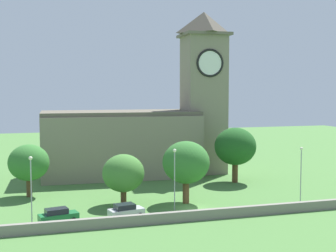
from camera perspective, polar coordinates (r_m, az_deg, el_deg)
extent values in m
plane|color=#477538|center=(75.40, -0.73, -7.29)|extent=(200.00, 200.00, 0.00)
cube|color=gray|center=(83.65, -5.83, -2.37)|extent=(27.95, 13.52, 10.87)
cube|color=#5C5547|center=(83.15, -5.86, 1.59)|extent=(27.90, 12.55, 0.70)
cube|color=gray|center=(86.51, 4.36, 2.58)|extent=(7.53, 7.53, 25.05)
cube|color=#675F4F|center=(87.02, 4.41, 11.02)|extent=(8.74, 8.74, 0.50)
pyramid|color=#484338|center=(87.30, 4.42, 12.47)|extent=(7.91, 7.91, 3.94)
cylinder|color=white|center=(83.13, 5.16, 7.68)|extent=(4.59, 0.36, 4.59)
torus|color=black|center=(83.13, 5.16, 7.68)|extent=(5.01, 0.67, 5.00)
cylinder|color=white|center=(87.76, 6.67, 7.50)|extent=(0.36, 4.59, 4.59)
torus|color=black|center=(87.76, 6.67, 7.50)|extent=(0.67, 5.01, 5.00)
cube|color=gray|center=(56.52, 4.96, -10.71)|extent=(51.70, 0.70, 1.23)
cube|color=#1E6B38|center=(56.39, -13.24, -10.75)|extent=(4.73, 2.64, 0.79)
cube|color=#1E232B|center=(56.16, -13.47, -10.08)|extent=(2.76, 2.02, 0.62)
cylinder|color=black|center=(57.70, -11.98, -10.78)|extent=(0.68, 0.44, 0.63)
cylinder|color=black|center=(56.09, -11.47, -11.22)|extent=(0.68, 0.44, 0.63)
cylinder|color=black|center=(56.96, -14.97, -11.04)|extent=(0.68, 0.44, 0.63)
cylinder|color=black|center=(55.32, -14.53, -11.50)|extent=(0.68, 0.44, 0.63)
cube|color=silver|center=(57.35, -5.13, -10.41)|extent=(4.46, 2.66, 0.77)
cube|color=#1E232B|center=(57.10, -5.33, -9.76)|extent=(2.61, 2.08, 0.61)
cylinder|color=black|center=(58.82, -4.18, -10.40)|extent=(0.67, 0.45, 0.61)
cylinder|color=black|center=(57.15, -3.42, -10.85)|extent=(0.67, 0.45, 0.61)
cylinder|color=black|center=(57.79, -6.81, -10.70)|extent=(0.67, 0.45, 0.61)
cylinder|color=black|center=(56.09, -6.11, -11.16)|extent=(0.67, 0.45, 0.61)
cylinder|color=#9EA0A5|center=(56.71, -16.38, -7.67)|extent=(0.14, 0.14, 7.30)
sphere|color=#F4EFCC|center=(56.03, -16.46, -3.80)|extent=(0.44, 0.44, 0.44)
cylinder|color=#9EA0A5|center=(59.64, 0.81, -6.79)|extent=(0.14, 0.14, 7.48)
sphere|color=#F4EFCC|center=(58.99, 0.82, -3.02)|extent=(0.44, 0.44, 0.44)
cylinder|color=#9EA0A5|center=(66.70, 15.93, -5.90)|extent=(0.14, 0.14, 7.14)
sphere|color=#F4EFCC|center=(66.13, 16.00, -2.67)|extent=(0.44, 0.44, 0.44)
cylinder|color=brown|center=(63.88, 2.20, -8.00)|extent=(0.89, 0.89, 3.20)
ellipsoid|color=#33702D|center=(63.13, 2.22, -4.46)|extent=(6.39, 6.39, 5.75)
cylinder|color=brown|center=(70.47, -16.60, -7.17)|extent=(0.81, 0.81, 2.78)
ellipsoid|color=#33702D|center=(69.85, -16.67, -4.30)|extent=(5.81, 5.81, 5.23)
cylinder|color=brown|center=(63.18, -5.46, -8.62)|extent=(0.78, 0.78, 2.21)
ellipsoid|color=#427A33|center=(62.53, -5.48, -5.75)|extent=(5.60, 5.60, 5.04)
cylinder|color=brown|center=(78.49, 8.19, -5.59)|extent=(0.96, 0.96, 3.44)
ellipsoid|color=#1E511E|center=(77.85, 8.23, -2.47)|extent=(6.88, 6.88, 6.19)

